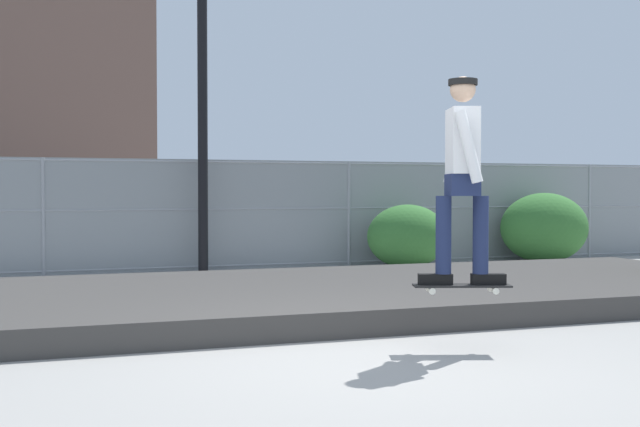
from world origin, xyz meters
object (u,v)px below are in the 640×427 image
object	(u,v)px
skateboard	(462,286)
shrub_center	(544,228)
skater	(462,167)
parked_car_near	(40,218)
shrub_left	(407,236)

from	to	relation	value
skateboard	shrub_center	xyz separation A→B (m)	(5.35, 6.50, 0.11)
skater	parked_car_near	bearing A→B (deg)	110.09
skater	shrub_center	xyz separation A→B (m)	(5.35, 6.50, -0.88)
skater	parked_car_near	size ratio (longest dim) A/B	0.38
skater	shrub_center	distance (m)	8.47
skateboard	parked_car_near	size ratio (longest dim) A/B	0.18
skater	shrub_center	bearing A→B (deg)	50.54
parked_car_near	shrub_center	size ratio (longest dim) A/B	2.72
skater	parked_car_near	distance (m)	10.02
skater	parked_car_near	xyz separation A→B (m)	(-3.44, 9.39, -0.68)
parked_car_near	shrub_left	bearing A→B (deg)	-26.79
skateboard	shrub_left	xyz separation A→B (m)	(2.52, 6.38, 0.01)
parked_car_near	skater	bearing A→B (deg)	-69.91
shrub_left	skater	bearing A→B (deg)	-111.56
skater	skateboard	bearing A→B (deg)	-7.13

